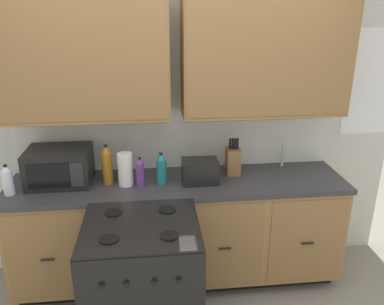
# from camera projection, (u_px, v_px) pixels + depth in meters

# --- Properties ---
(ground_plane) EXTENTS (8.00, 8.00, 0.00)m
(ground_plane) POSITION_uv_depth(u_px,v_px,m) (182.00, 302.00, 3.12)
(ground_plane) COLOR gray
(wall_unit) EXTENTS (3.85, 0.40, 2.60)m
(wall_unit) POSITION_uv_depth(u_px,v_px,m) (176.00, 84.00, 2.99)
(wall_unit) COLOR silver
(wall_unit) RESTS_ON ground_plane
(counter_run) EXTENTS (2.68, 0.64, 0.94)m
(counter_run) POSITION_uv_depth(u_px,v_px,m) (179.00, 230.00, 3.23)
(counter_run) COLOR black
(counter_run) RESTS_ON ground_plane
(stove_range) EXTENTS (0.76, 0.68, 0.95)m
(stove_range) POSITION_uv_depth(u_px,v_px,m) (143.00, 284.00, 2.62)
(stove_range) COLOR black
(stove_range) RESTS_ON ground_plane
(microwave) EXTENTS (0.48, 0.37, 0.28)m
(microwave) POSITION_uv_depth(u_px,v_px,m) (59.00, 166.00, 2.99)
(microwave) COLOR black
(microwave) RESTS_ON counter_run
(toaster) EXTENTS (0.28, 0.18, 0.19)m
(toaster) POSITION_uv_depth(u_px,v_px,m) (200.00, 171.00, 3.01)
(toaster) COLOR black
(toaster) RESTS_ON counter_run
(knife_block) EXTENTS (0.11, 0.14, 0.31)m
(knife_block) POSITION_uv_depth(u_px,v_px,m) (233.00, 160.00, 3.17)
(knife_block) COLOR olive
(knife_block) RESTS_ON counter_run
(sink_faucet) EXTENTS (0.02, 0.02, 0.20)m
(sink_faucet) POSITION_uv_depth(u_px,v_px,m) (283.00, 156.00, 3.32)
(sink_faucet) COLOR #B2B5BA
(sink_faucet) RESTS_ON counter_run
(paper_towel_roll) EXTENTS (0.12, 0.12, 0.26)m
(paper_towel_roll) POSITION_uv_depth(u_px,v_px,m) (125.00, 169.00, 2.96)
(paper_towel_roll) COLOR white
(paper_towel_roll) RESTS_ON counter_run
(bottle_teal) EXTENTS (0.08, 0.08, 0.26)m
(bottle_teal) POSITION_uv_depth(u_px,v_px,m) (161.00, 169.00, 2.97)
(bottle_teal) COLOR #1E707A
(bottle_teal) RESTS_ON counter_run
(bottle_amber) EXTENTS (0.08, 0.08, 0.32)m
(bottle_amber) POSITION_uv_depth(u_px,v_px,m) (107.00, 165.00, 2.97)
(bottle_amber) COLOR #9E6619
(bottle_amber) RESTS_ON counter_run
(bottle_violet) EXTENTS (0.07, 0.07, 0.24)m
(bottle_violet) POSITION_uv_depth(u_px,v_px,m) (140.00, 172.00, 2.94)
(bottle_violet) COLOR #663384
(bottle_violet) RESTS_ON counter_run
(bottle_clear) EXTENTS (0.08, 0.08, 0.24)m
(bottle_clear) POSITION_uv_depth(u_px,v_px,m) (8.00, 180.00, 2.81)
(bottle_clear) COLOR silver
(bottle_clear) RESTS_ON counter_run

